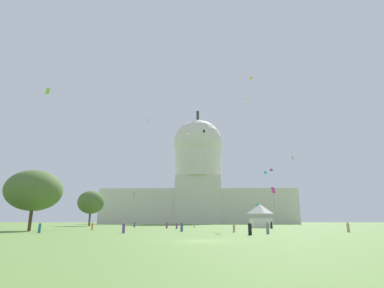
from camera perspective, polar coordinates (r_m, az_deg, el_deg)
ground_plane at (r=28.99m, az=1.74°, el=-17.84°), size 800.00×800.00×0.00m
capitol_building at (r=189.05m, az=1.15°, el=-7.33°), size 115.42×31.42×72.11m
event_tent at (r=86.90m, az=12.78°, el=-13.02°), size 5.60×6.16×6.28m
tree_west_mid at (r=65.50m, az=-27.68°, el=-7.78°), size 13.75×14.02×11.27m
tree_west_far at (r=116.88m, az=-18.55°, el=-10.39°), size 10.90×11.47×12.45m
person_tan_edge_west at (r=87.06m, az=0.41°, el=-15.05°), size 0.45×0.45×1.50m
person_purple_lawn_far_right at (r=77.92m, az=-4.80°, el=-15.07°), size 0.65×0.65×1.57m
person_purple_front_right at (r=48.00m, az=-12.79°, el=-15.26°), size 0.44×0.44×1.58m
person_orange_back_center at (r=66.11m, az=-18.34°, el=-14.59°), size 0.44×0.44×1.46m
person_black_aisle_center at (r=41.12m, az=10.89°, el=-15.52°), size 0.53×0.53×1.66m
person_grey_edge_east at (r=46.04m, az=14.10°, el=-15.20°), size 0.50×0.50×1.66m
person_purple_mid_right at (r=72.53m, az=-2.93°, el=-15.19°), size 0.56×0.56×1.50m
person_tan_back_left at (r=51.05m, az=7.93°, el=-15.38°), size 0.42×0.42×1.58m
person_denim_back_right at (r=90.39m, az=-10.81°, el=-14.75°), size 0.62×0.62×1.64m
person_tan_deep_crowd at (r=57.49m, az=27.42°, el=-13.85°), size 0.62×0.62×1.59m
person_black_near_tent at (r=77.02m, az=14.78°, el=-14.63°), size 0.59×0.59×1.71m
person_teal_front_left at (r=52.40m, az=-26.85°, el=-14.01°), size 0.54×0.54×1.58m
person_denim_mid_left at (r=54.45m, az=-1.96°, el=-15.44°), size 0.63×0.63×1.60m
kite_black_high at (r=146.26m, az=2.28°, el=2.42°), size 1.19×1.20×3.34m
kite_violet_mid at (r=140.85m, az=14.76°, el=-4.76°), size 1.27×1.26×1.05m
kite_red_high at (r=141.17m, az=-8.43°, el=4.29°), size 1.42×0.87×2.18m
kite_blue_mid at (r=130.70m, az=5.26°, el=-4.64°), size 0.46×0.83×1.13m
kite_gold_mid at (r=79.58m, az=-0.73°, el=1.77°), size 1.17×0.94×0.29m
kite_white_mid at (r=84.81m, az=10.38°, el=8.15°), size 0.83×0.80×2.33m
kite_cyan_mid at (r=118.94m, az=13.70°, el=-5.27°), size 1.11×1.07×2.13m
kite_turquoise_low at (r=157.56m, az=12.29°, el=-11.20°), size 1.46×1.46×3.00m
kite_pink_low at (r=156.91m, az=-10.89°, el=-9.32°), size 0.72×0.90×3.64m
kite_lime_mid at (r=75.87m, az=-25.63°, el=9.00°), size 1.18×0.46×1.56m
kite_yellow_high at (r=117.53m, az=11.09°, el=12.12°), size 0.85×0.85×0.84m
kite_magenta_low at (r=74.74m, az=15.12°, el=-8.71°), size 0.99×0.70×4.58m
kite_green_mid at (r=90.07m, az=18.48°, el=-2.55°), size 0.36×0.63×1.16m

